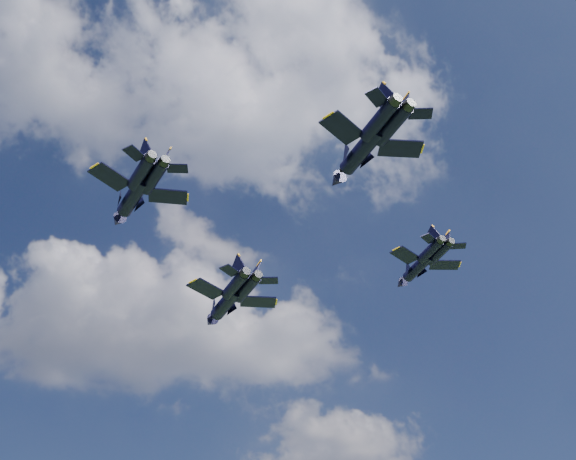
# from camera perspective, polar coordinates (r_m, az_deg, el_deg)

# --- Properties ---
(jet_lead) EXTENTS (12.66, 17.54, 4.16)m
(jet_lead) POSITION_cam_1_polar(r_m,az_deg,el_deg) (104.27, -5.00, -5.84)
(jet_lead) COLOR black
(jet_left) EXTENTS (11.49, 15.70, 3.76)m
(jet_left) POSITION_cam_1_polar(r_m,az_deg,el_deg) (88.03, -12.22, 2.48)
(jet_left) COLOR black
(jet_right) EXTENTS (10.27, 14.05, 3.31)m
(jet_right) POSITION_cam_1_polar(r_m,az_deg,el_deg) (102.16, 10.13, -2.96)
(jet_right) COLOR black
(jet_slot) EXTENTS (11.46, 15.92, 3.77)m
(jet_slot) POSITION_cam_1_polar(r_m,az_deg,el_deg) (78.52, 5.67, 6.12)
(jet_slot) COLOR black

